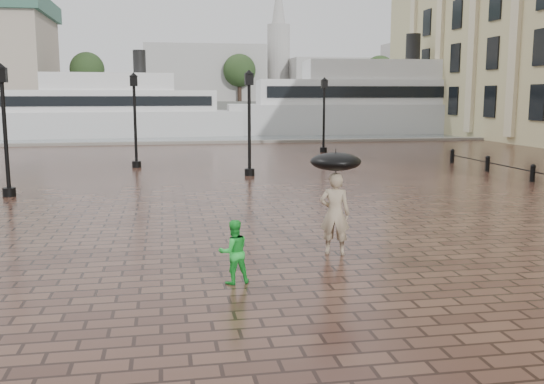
{
  "coord_description": "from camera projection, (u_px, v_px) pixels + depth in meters",
  "views": [
    {
      "loc": [
        -0.64,
        -12.05,
        3.47
      ],
      "look_at": [
        1.63,
        0.68,
        1.4
      ],
      "focal_mm": 40.0,
      "sensor_mm": 36.0,
      "label": 1
    }
  ],
  "objects": [
    {
      "name": "ground",
      "position": [
        200.0,
        267.0,
        12.37
      ],
      "size": [
        300.0,
        300.0,
        0.0
      ],
      "primitive_type": "plane",
      "color": "#382019",
      "rests_on": "ground"
    },
    {
      "name": "harbour_water",
      "position": [
        167.0,
        116.0,
        101.81
      ],
      "size": [
        240.0,
        240.0,
        0.0
      ],
      "primitive_type": "plane",
      "color": "#465055",
      "rests_on": "ground"
    },
    {
      "name": "quay_edge",
      "position": [
        173.0,
        144.0,
        43.48
      ],
      "size": [
        80.0,
        0.6,
        0.3
      ],
      "primitive_type": "cube",
      "color": "slate",
      "rests_on": "ground"
    },
    {
      "name": "far_shore",
      "position": [
        166.0,
        104.0,
        167.75
      ],
      "size": [
        300.0,
        60.0,
        2.0
      ],
      "primitive_type": "cube",
      "color": "#4C4C47",
      "rests_on": "ground"
    },
    {
      "name": "distant_skyline",
      "position": [
        344.0,
        73.0,
        165.04
      ],
      "size": [
        102.5,
        22.0,
        33.0
      ],
      "color": "#A29F9A",
      "rests_on": "ground"
    },
    {
      "name": "far_trees",
      "position": [
        165.0,
        70.0,
        145.04
      ],
      "size": [
        188.0,
        8.0,
        13.5
      ],
      "color": "#2D2119",
      "rests_on": "ground"
    },
    {
      "name": "street_lamps",
      "position": [
        143.0,
        120.0,
        28.84
      ],
      "size": [
        21.44,
        14.44,
        4.4
      ],
      "color": "black",
      "rests_on": "ground"
    },
    {
      "name": "adult_pedestrian",
      "position": [
        335.0,
        214.0,
        13.25
      ],
      "size": [
        0.77,
        0.64,
        1.82
      ],
      "primitive_type": "imported",
      "rotation": [
        0.0,
        0.0,
        2.79
      ],
      "color": "tan",
      "rests_on": "ground"
    },
    {
      "name": "child_pedestrian",
      "position": [
        234.0,
        252.0,
        11.22
      ],
      "size": [
        0.66,
        0.56,
        1.2
      ],
      "primitive_type": "imported",
      "rotation": [
        0.0,
        0.0,
        3.34
      ],
      "color": "green",
      "rests_on": "ground"
    },
    {
      "name": "ferry_near",
      "position": [
        109.0,
        111.0,
        51.19
      ],
      "size": [
        22.48,
        7.23,
        7.25
      ],
      "rotation": [
        0.0,
        0.0,
        0.09
      ],
      "color": "silver",
      "rests_on": "ground"
    },
    {
      "name": "ferry_far",
      "position": [
        377.0,
        103.0,
        56.39
      ],
      "size": [
        28.08,
        8.79,
        9.07
      ],
      "rotation": [
        0.0,
        0.0,
        -0.08
      ],
      "color": "silver",
      "rests_on": "ground"
    },
    {
      "name": "umbrella",
      "position": [
        336.0,
        162.0,
        13.07
      ],
      "size": [
        1.1,
        1.1,
        1.18
      ],
      "color": "black",
      "rests_on": "ground"
    }
  ]
}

